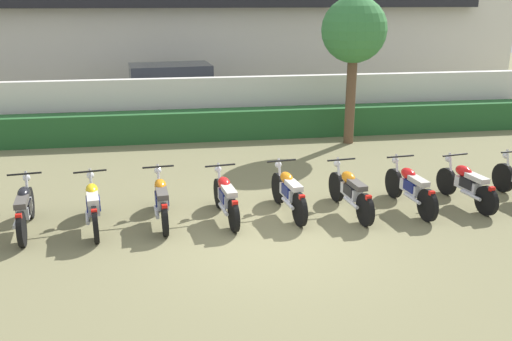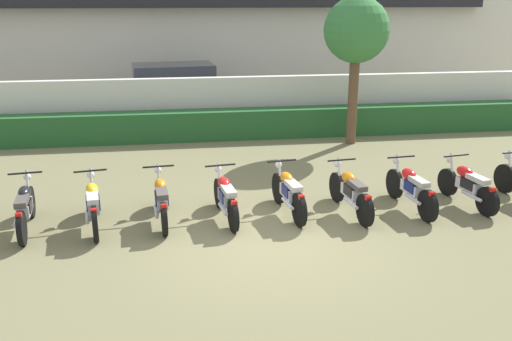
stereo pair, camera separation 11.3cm
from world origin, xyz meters
TOP-DOWN VIEW (x-y plane):
  - ground at (0.00, 0.00)m, footprint 60.00×60.00m
  - building at (0.00, 15.66)m, footprint 25.42×6.50m
  - compound_wall at (0.00, 7.89)m, footprint 24.15×0.30m
  - hedge_row at (0.00, 7.19)m, footprint 19.32×0.70m
  - parked_car at (-1.39, 10.27)m, footprint 4.66×2.45m
  - tree_near_inspector at (3.50, 6.12)m, footprint 1.81×1.81m
  - motorcycle_in_row_1 at (-4.27, 1.00)m, footprint 0.60×1.91m
  - motorcycle_in_row_2 at (-3.07, 0.95)m, footprint 0.60×1.87m
  - motorcycle_in_row_3 at (-1.84, 1.07)m, footprint 0.60×1.91m
  - motorcycle_in_row_4 at (-0.63, 1.01)m, footprint 0.60×1.82m
  - motorcycle_in_row_5 at (0.60, 1.07)m, footprint 0.60×1.86m
  - motorcycle_in_row_6 at (1.81, 0.93)m, footprint 0.60×1.95m
  - motorcycle_in_row_7 at (3.06, 0.96)m, footprint 0.60×1.94m
  - motorcycle_in_row_8 at (4.29, 0.99)m, footprint 0.60×1.80m

SIDE VIEW (x-z plane):
  - ground at x=0.00m, z-range 0.00..0.00m
  - hedge_row at x=0.00m, z-range 0.00..0.87m
  - motorcycle_in_row_8 at x=4.29m, z-range -0.03..0.92m
  - motorcycle_in_row_4 at x=-0.63m, z-range -0.03..0.93m
  - motorcycle_in_row_3 at x=-1.84m, z-range -0.03..0.93m
  - motorcycle_in_row_1 at x=-4.27m, z-range -0.03..0.93m
  - motorcycle_in_row_6 at x=1.81m, z-range -0.03..0.94m
  - motorcycle_in_row_7 at x=3.06m, z-range -0.03..0.94m
  - motorcycle_in_row_5 at x=0.60m, z-range -0.03..0.95m
  - motorcycle_in_row_2 at x=-3.07m, z-range -0.03..0.95m
  - compound_wall at x=0.00m, z-range 0.00..1.75m
  - parked_car at x=-1.39m, z-range -0.01..1.88m
  - tree_near_inspector at x=3.50m, z-range 1.09..5.20m
  - building at x=0.00m, z-range 0.00..7.34m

